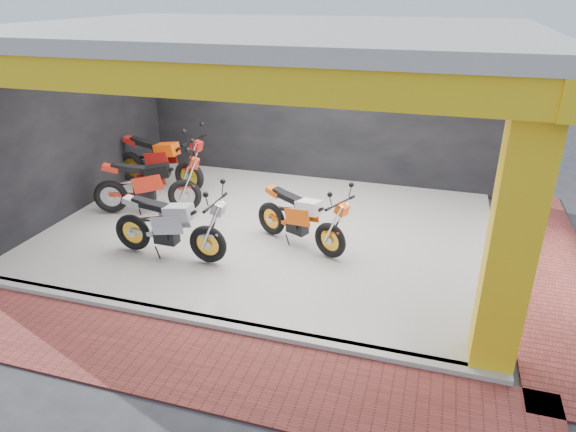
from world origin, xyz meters
name	(u,v)px	position (x,y,z in m)	size (l,w,h in m)	color
ground	(229,286)	(0.00, 0.00, 0.00)	(80.00, 80.00, 0.00)	#2D2D30
showroom_floor	(271,230)	(0.00, 2.00, 0.05)	(8.00, 6.00, 0.10)	silver
showroom_ceiling	(268,31)	(0.00, 2.00, 3.60)	(8.40, 6.40, 0.20)	beige
back_wall	(313,107)	(0.00, 5.10, 1.75)	(8.20, 0.20, 3.50)	black
left_wall	(72,126)	(-4.10, 2.00, 1.75)	(0.20, 6.20, 3.50)	black
corner_column	(513,236)	(3.75, -0.75, 1.75)	(0.50, 0.50, 3.50)	yellow
header_beam_front	(181,78)	(0.00, -1.00, 3.30)	(8.40, 0.30, 0.40)	yellow
header_beam_right	(533,59)	(4.00, 2.00, 3.30)	(0.30, 6.40, 0.40)	yellow
floor_kerb	(200,320)	(0.00, -1.02, 0.05)	(8.00, 0.20, 0.10)	silver
paver_front	(173,358)	(0.00, -1.80, 0.01)	(9.00, 1.40, 0.03)	maroon
paver_right	(547,269)	(4.80, 2.00, 0.01)	(1.40, 7.00, 0.03)	maroon
moto_hero	(331,224)	(1.32, 1.17, 0.72)	(2.04, 0.76, 1.25)	#E24C09
moto_row_a	(207,226)	(-0.53, 0.41, 0.76)	(2.17, 0.80, 1.32)	#A8AAB0
moto_row_b	(183,180)	(-1.87, 2.21, 0.79)	(2.24, 0.83, 1.37)	red
moto_row_c	(188,161)	(-2.27, 3.19, 0.83)	(2.40, 0.89, 1.47)	#AF1712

